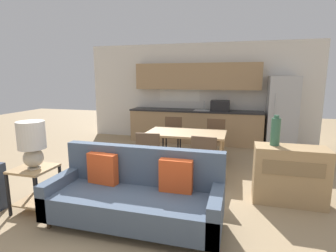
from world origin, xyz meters
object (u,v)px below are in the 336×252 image
at_px(couch, 136,195).
at_px(side_table, 35,182).
at_px(dining_chair_near_left, 150,153).
at_px(dining_table, 186,135).
at_px(dining_chair_far_right, 215,136).
at_px(refrigerator, 282,113).
at_px(vase, 275,131).
at_px(dining_chair_near_right, 205,157).
at_px(credenza, 289,175).
at_px(dining_chair_far_left, 172,133).
at_px(table_lamp, 32,141).

relative_size(couch, side_table, 3.52).
bearing_deg(dining_chair_near_left, dining_table, -127.24).
relative_size(dining_table, dining_chair_far_right, 1.74).
xyz_separation_m(refrigerator, side_table, (-3.61, -4.27, -0.50)).
height_order(vase, dining_chair_near_right, vase).
height_order(credenza, dining_chair_far_right, dining_chair_far_right).
distance_m(dining_table, dining_chair_far_right, 0.92).
height_order(couch, dining_chair_far_right, couch).
bearing_deg(dining_chair_far_left, couch, -88.05).
height_order(dining_table, dining_chair_far_left, dining_chair_far_left).
bearing_deg(table_lamp, couch, 4.42).
height_order(couch, dining_chair_far_left, couch).
height_order(dining_chair_near_left, dining_chair_near_right, same).
bearing_deg(table_lamp, dining_chair_near_right, 34.14).
relative_size(dining_chair_near_left, dining_chair_far_left, 1.00).
distance_m(side_table, credenza, 3.50).
xyz_separation_m(refrigerator, credenza, (-0.30, -3.13, -0.49)).
distance_m(couch, dining_chair_near_left, 1.34).
relative_size(table_lamp, dining_chair_far_left, 0.72).
bearing_deg(vase, dining_chair_far_right, 119.17).
bearing_deg(dining_table, dining_chair_far_right, 57.53).
distance_m(couch, dining_chair_near_right, 1.46).
bearing_deg(table_lamp, dining_chair_far_right, 55.34).
bearing_deg(dining_chair_far_right, vase, -57.19).
bearing_deg(dining_table, credenza, -31.93).
height_order(refrigerator, dining_chair_far_left, refrigerator).
bearing_deg(dining_chair_far_right, dining_chair_far_left, 179.97).
bearing_deg(dining_chair_far_left, vase, -46.77).
height_order(couch, table_lamp, table_lamp).
bearing_deg(refrigerator, side_table, -130.21).
bearing_deg(dining_chair_near_right, vase, 173.76).
xyz_separation_m(credenza, vase, (-0.22, 0.04, 0.61)).
bearing_deg(dining_chair_near_left, dining_chair_far_left, -96.39).
bearing_deg(credenza, refrigerator, 84.57).
distance_m(credenza, dining_chair_far_left, 2.89).
height_order(dining_chair_near_left, dining_chair_far_right, same).
bearing_deg(table_lamp, dining_table, 54.60).
distance_m(refrigerator, dining_table, 2.89).
xyz_separation_m(vase, dining_chair_far_right, (-0.99, 1.78, -0.52)).
height_order(side_table, table_lamp, table_lamp).
relative_size(dining_table, dining_chair_near_right, 1.74).
distance_m(couch, credenza, 2.17).
xyz_separation_m(table_lamp, credenza, (3.27, 1.16, -0.55)).
bearing_deg(vase, table_lamp, -158.57).
relative_size(couch, dining_chair_far_left, 2.43).
relative_size(refrigerator, credenza, 1.86).
xyz_separation_m(refrigerator, dining_chair_far_left, (-2.48, -1.25, -0.40)).
relative_size(refrigerator, dining_chair_near_right, 2.09).
relative_size(dining_chair_near_left, dining_chair_far_right, 1.00).
height_order(refrigerator, table_lamp, refrigerator).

